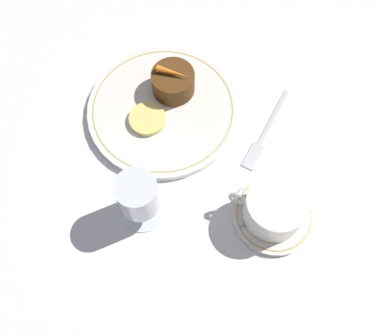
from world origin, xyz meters
TOP-DOWN VIEW (x-y plane):
  - ground_plane at (0.00, 0.00)m, footprint 3.00×3.00m
  - dinner_plate at (-0.01, -0.01)m, footprint 0.27×0.27m
  - saucer at (-0.24, 0.13)m, footprint 0.13×0.13m
  - coffee_cup at (-0.24, 0.13)m, footprint 0.12×0.10m
  - spoon at (-0.20, 0.13)m, footprint 0.03×0.10m
  - wine_glass at (-0.03, 0.18)m, footprint 0.07×0.07m
  - fork at (-0.20, -0.01)m, footprint 0.05×0.17m
  - dessert_cake at (-0.02, -0.05)m, footprint 0.08×0.08m
  - carrot_garnish at (-0.02, -0.05)m, footprint 0.06×0.02m
  - pineapple_slice at (0.01, 0.02)m, footprint 0.06×0.06m

SIDE VIEW (x-z plane):
  - ground_plane at x=0.00m, z-range 0.00..0.00m
  - fork at x=-0.20m, z-range 0.00..0.01m
  - saucer at x=-0.24m, z-range 0.00..0.01m
  - dinner_plate at x=-0.01m, z-range 0.00..0.02m
  - spoon at x=-0.20m, z-range 0.01..0.01m
  - pineapple_slice at x=0.01m, z-range 0.01..0.02m
  - dessert_cake at x=-0.02m, z-range 0.01..0.06m
  - coffee_cup at x=-0.24m, z-range 0.01..0.07m
  - carrot_garnish at x=-0.02m, z-range 0.06..0.07m
  - wine_glass at x=-0.03m, z-range 0.01..0.12m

